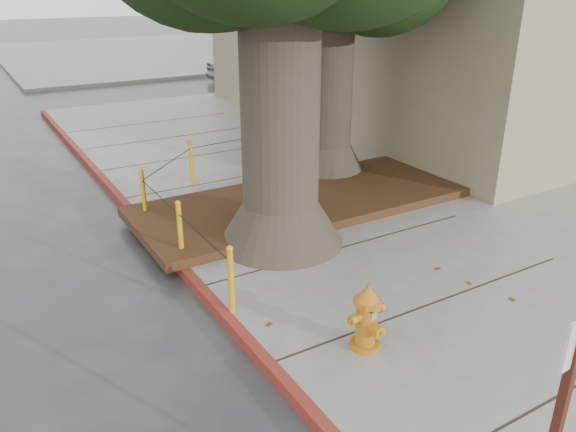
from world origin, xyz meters
name	(u,v)px	position (x,y,z in m)	size (l,w,h in m)	color
ground	(405,323)	(0.00, 0.00, 0.00)	(140.00, 140.00, 0.00)	#28282B
sidewalk_main	(538,184)	(6.00, 2.50, 0.07)	(16.00, 26.00, 0.15)	slate
sidewalk_far	(144,53)	(6.00, 30.00, 0.07)	(16.00, 20.00, 0.15)	slate
curb_red	(189,276)	(-2.00, 2.50, 0.07)	(0.14, 26.00, 0.16)	maroon
planter_bed	(303,201)	(0.90, 3.90, 0.23)	(6.40, 2.60, 0.16)	black
bollard_ring	(207,188)	(-0.87, 4.38, 0.66)	(3.79, 5.39, 0.95)	#E6A00C
fire_hydrant	(367,318)	(-0.90, -0.30, 0.56)	(0.44, 0.40, 0.84)	#C27313
car_silver	(246,67)	(6.94, 18.18, 0.59)	(1.40, 3.49, 1.19)	#97979B
car_red	(290,60)	(9.66, 18.99, 0.64)	(1.35, 3.86, 1.27)	maroon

